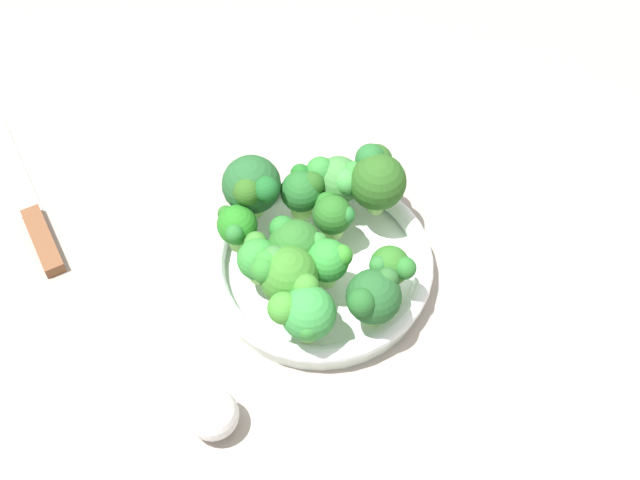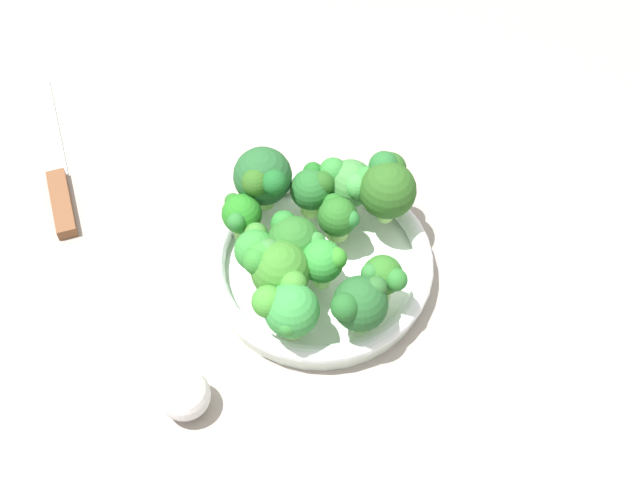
% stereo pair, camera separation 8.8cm
% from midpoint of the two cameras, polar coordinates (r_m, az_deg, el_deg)
% --- Properties ---
extents(ground_plane, '(1.30, 1.30, 0.03)m').
position_cam_midpoint_polar(ground_plane, '(0.93, 0.83, -4.41)').
color(ground_plane, gray).
extents(bowl, '(0.25, 0.25, 0.04)m').
position_cam_midpoint_polar(bowl, '(0.92, 2.73, -1.92)').
color(bowl, white).
rests_on(bowl, ground_plane).
extents(broccoli_floret_0, '(0.06, 0.07, 0.07)m').
position_cam_midpoint_polar(broccoli_floret_0, '(0.85, -0.04, -2.08)').
color(broccoli_floret_0, '#82BD54').
rests_on(broccoli_floret_0, bowl).
extents(broccoli_floret_1, '(0.07, 0.06, 0.08)m').
position_cam_midpoint_polar(broccoli_floret_1, '(0.91, -1.13, 4.05)').
color(broccoli_floret_1, '#88C75A').
rests_on(broccoli_floret_1, bowl).
extents(broccoli_floret_2, '(0.05, 0.05, 0.05)m').
position_cam_midpoint_polar(broccoli_floret_2, '(0.90, 4.01, 1.41)').
color(broccoli_floret_2, '#8FC15F').
rests_on(broccoli_floret_2, bowl).
extents(broccoli_floret_3, '(0.05, 0.07, 0.06)m').
position_cam_midpoint_polar(broccoli_floret_3, '(0.92, 4.82, 3.76)').
color(broccoli_floret_3, '#91CF64').
rests_on(broccoli_floret_3, bowl).
extents(broccoli_floret_4, '(0.05, 0.05, 0.06)m').
position_cam_midpoint_polar(broccoli_floret_4, '(0.92, 2.26, 3.31)').
color(broccoli_floret_4, '#98DB61').
rests_on(broccoli_floret_4, bowl).
extents(broccoli_floret_5, '(0.06, 0.06, 0.07)m').
position_cam_midpoint_polar(broccoli_floret_5, '(0.83, 5.73, -4.56)').
color(broccoli_floret_5, '#8DC665').
rests_on(broccoli_floret_5, bowl).
extents(broccoli_floret_6, '(0.06, 0.06, 0.06)m').
position_cam_midpoint_polar(broccoli_floret_6, '(0.87, 0.82, -0.37)').
color(broccoli_floret_6, '#8BCF5F').
rests_on(broccoli_floret_6, bowl).
extents(broccoli_floret_7, '(0.05, 0.04, 0.05)m').
position_cam_midpoint_polar(broccoli_floret_7, '(0.87, -1.52, -0.85)').
color(broccoli_floret_7, '#93CE65').
rests_on(broccoli_floret_7, bowl).
extents(broccoli_floret_8, '(0.05, 0.05, 0.06)m').
position_cam_midpoint_polar(broccoli_floret_8, '(0.86, 3.14, -1.40)').
color(broccoli_floret_8, '#94D76C').
rests_on(broccoli_floret_8, bowl).
extents(broccoli_floret_9, '(0.04, 0.05, 0.06)m').
position_cam_midpoint_polar(broccoli_floret_9, '(0.85, 7.23, -2.72)').
color(broccoli_floret_9, '#93C063').
rests_on(broccoli_floret_9, bowl).
extents(broccoli_floret_10, '(0.05, 0.04, 0.06)m').
position_cam_midpoint_polar(broccoli_floret_10, '(0.90, -2.59, 1.50)').
color(broccoli_floret_10, '#86CA5F').
rests_on(broccoli_floret_10, bowl).
extents(broccoli_floret_11, '(0.07, 0.07, 0.07)m').
position_cam_midpoint_polar(broccoli_floret_11, '(0.82, 0.92, -4.87)').
color(broccoli_floret_11, '#96CF69').
rests_on(broccoli_floret_11, bowl).
extents(broccoli_floret_12, '(0.08, 0.06, 0.08)m').
position_cam_midpoint_polar(broccoli_floret_12, '(0.91, 7.38, 3.53)').
color(broccoli_floret_12, '#95C767').
rests_on(broccoli_floret_12, bowl).
extents(knife, '(0.25, 0.14, 0.01)m').
position_cam_midpoint_polar(knife, '(1.05, -15.18, 4.13)').
color(knife, silver).
rests_on(knife, ground_plane).
extents(garlic_bulb, '(0.05, 0.05, 0.05)m').
position_cam_midpoint_polar(garlic_bulb, '(0.84, -6.18, -10.64)').
color(garlic_bulb, silver).
rests_on(garlic_bulb, ground_plane).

